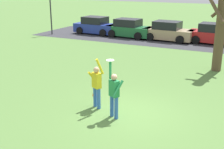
# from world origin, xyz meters

# --- Properties ---
(ground_plane) EXTENTS (120.00, 120.00, 0.00)m
(ground_plane) POSITION_xyz_m (0.00, 0.00, 0.00)
(ground_plane) COLOR #567F3D
(person_catcher) EXTENTS (0.58, 0.51, 2.08)m
(person_catcher) POSITION_xyz_m (-0.38, -0.57, 0.98)
(person_catcher) COLOR #3366B7
(person_catcher) RESTS_ON ground_plane
(person_defender) EXTENTS (0.64, 0.60, 2.04)m
(person_defender) POSITION_xyz_m (-1.37, -0.06, 0.98)
(person_defender) COLOR #3366B7
(person_defender) RESTS_ON ground_plane
(frisbee_disc) EXTENTS (0.28, 0.28, 0.02)m
(frisbee_disc) POSITION_xyz_m (-0.58, -0.46, 2.09)
(frisbee_disc) COLOR white
(frisbee_disc) RESTS_ON person_catcher
(parked_car_blue) EXTENTS (4.21, 2.24, 1.59)m
(parked_car_blue) POSITION_xyz_m (-9.74, 14.89, 0.73)
(parked_car_blue) COLOR #233893
(parked_car_blue) RESTS_ON ground_plane
(parked_car_green) EXTENTS (4.21, 2.24, 1.59)m
(parked_car_green) POSITION_xyz_m (-6.32, 14.71, 0.73)
(parked_car_green) COLOR #1E6633
(parked_car_green) RESTS_ON ground_plane
(parked_car_tan) EXTENTS (4.21, 2.24, 1.59)m
(parked_car_tan) POSITION_xyz_m (-2.77, 14.66, 0.73)
(parked_car_tan) COLOR tan
(parked_car_tan) RESTS_ON ground_plane
(parked_car_red) EXTENTS (4.21, 2.24, 1.59)m
(parked_car_red) POSITION_xyz_m (0.89, 14.98, 0.73)
(parked_car_red) COLOR red
(parked_car_red) RESTS_ON ground_plane
(parking_strip) EXTENTS (28.28, 6.40, 0.01)m
(parking_strip) POSITION_xyz_m (-0.64, 14.84, 0.00)
(parking_strip) COLOR #38383D
(parking_strip) RESTS_ON ground_plane
(bare_tree_tall) EXTENTS (1.45, 1.55, 5.44)m
(bare_tree_tall) POSITION_xyz_m (2.07, 7.32, 2.81)
(bare_tree_tall) COLOR brown
(bare_tree_tall) RESTS_ON ground_plane
(lamppost_by_lot) EXTENTS (0.28, 0.28, 4.26)m
(lamppost_by_lot) POSITION_xyz_m (-13.31, 12.84, 2.59)
(lamppost_by_lot) COLOR #2D2D33
(lamppost_by_lot) RESTS_ON ground_plane
(field_cone_orange) EXTENTS (0.26, 0.26, 0.32)m
(field_cone_orange) POSITION_xyz_m (-2.06, 1.04, 0.16)
(field_cone_orange) COLOR orange
(field_cone_orange) RESTS_ON ground_plane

